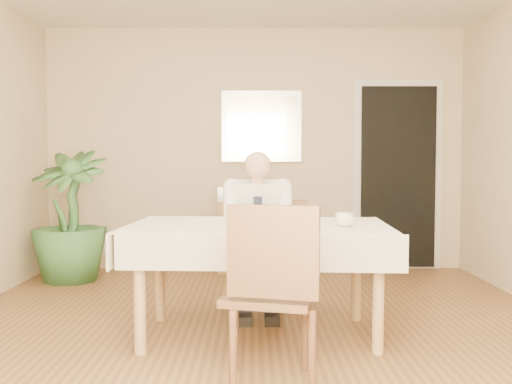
{
  "coord_description": "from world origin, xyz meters",
  "views": [
    {
      "loc": [
        -0.02,
        -3.7,
        1.16
      ],
      "look_at": [
        0.0,
        0.35,
        0.95
      ],
      "focal_mm": 40.0,
      "sensor_mm": 36.0,
      "label": 1
    }
  ],
  "objects_px": {
    "chair_far": "(257,243)",
    "sideboard": "(262,236)",
    "coffee_mug": "(344,220)",
    "seated_man": "(258,223)",
    "potted_palm": "(70,216)",
    "dining_table": "(259,237)",
    "chair_near": "(272,285)"
  },
  "relations": [
    {
      "from": "seated_man",
      "to": "potted_palm",
      "type": "xyz_separation_m",
      "value": [
        -1.82,
        1.18,
        -0.05
      ]
    },
    {
      "from": "seated_man",
      "to": "sideboard",
      "type": "height_order",
      "value": "seated_man"
    },
    {
      "from": "sideboard",
      "to": "chair_near",
      "type": "bearing_deg",
      "value": -94.05
    },
    {
      "from": "chair_near",
      "to": "sideboard",
      "type": "bearing_deg",
      "value": 104.4
    },
    {
      "from": "chair_near",
      "to": "coffee_mug",
      "type": "bearing_deg",
      "value": 71.66
    },
    {
      "from": "sideboard",
      "to": "potted_palm",
      "type": "relative_size",
      "value": 0.73
    },
    {
      "from": "seated_man",
      "to": "chair_near",
      "type": "bearing_deg",
      "value": -87.81
    },
    {
      "from": "dining_table",
      "to": "chair_far",
      "type": "height_order",
      "value": "chair_far"
    },
    {
      "from": "chair_far",
      "to": "potted_palm",
      "type": "xyz_separation_m",
      "value": [
        -1.82,
        0.89,
        0.14
      ]
    },
    {
      "from": "coffee_mug",
      "to": "sideboard",
      "type": "height_order",
      "value": "coffee_mug"
    },
    {
      "from": "dining_table",
      "to": "chair_far",
      "type": "relative_size",
      "value": 1.99
    },
    {
      "from": "chair_far",
      "to": "sideboard",
      "type": "distance_m",
      "value": 1.38
    },
    {
      "from": "dining_table",
      "to": "sideboard",
      "type": "height_order",
      "value": "same"
    },
    {
      "from": "coffee_mug",
      "to": "potted_palm",
      "type": "bearing_deg",
      "value": 140.54
    },
    {
      "from": "dining_table",
      "to": "potted_palm",
      "type": "xyz_separation_m",
      "value": [
        -1.82,
        1.77,
        -0.03
      ]
    },
    {
      "from": "potted_palm",
      "to": "coffee_mug",
      "type": "bearing_deg",
      "value": -39.46
    },
    {
      "from": "coffee_mug",
      "to": "sideboard",
      "type": "bearing_deg",
      "value": 101.31
    },
    {
      "from": "chair_far",
      "to": "chair_near",
      "type": "bearing_deg",
      "value": -88.28
    },
    {
      "from": "seated_man",
      "to": "coffee_mug",
      "type": "distance_m",
      "value": 0.95
    },
    {
      "from": "dining_table",
      "to": "seated_man",
      "type": "height_order",
      "value": "seated_man"
    },
    {
      "from": "chair_far",
      "to": "coffee_mug",
      "type": "relative_size",
      "value": 7.77
    },
    {
      "from": "potted_palm",
      "to": "seated_man",
      "type": "bearing_deg",
      "value": -32.9
    },
    {
      "from": "chair_near",
      "to": "coffee_mug",
      "type": "distance_m",
      "value": 0.93
    },
    {
      "from": "dining_table",
      "to": "sideboard",
      "type": "xyz_separation_m",
      "value": [
        0.06,
        2.25,
        -0.29
      ]
    },
    {
      "from": "seated_man",
      "to": "coffee_mug",
      "type": "bearing_deg",
      "value": -54.75
    },
    {
      "from": "potted_palm",
      "to": "dining_table",
      "type": "bearing_deg",
      "value": -44.2
    },
    {
      "from": "potted_palm",
      "to": "chair_near",
      "type": "bearing_deg",
      "value": -55.14
    },
    {
      "from": "coffee_mug",
      "to": "potted_palm",
      "type": "height_order",
      "value": "potted_palm"
    },
    {
      "from": "dining_table",
      "to": "chair_near",
      "type": "bearing_deg",
      "value": -82.95
    },
    {
      "from": "chair_far",
      "to": "chair_near",
      "type": "distance_m",
      "value": 1.81
    },
    {
      "from": "chair_far",
      "to": "chair_near",
      "type": "height_order",
      "value": "chair_near"
    },
    {
      "from": "chair_far",
      "to": "seated_man",
      "type": "distance_m",
      "value": 0.34
    }
  ]
}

